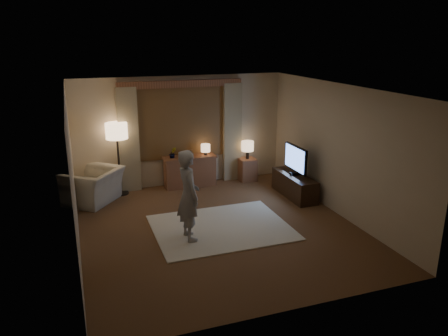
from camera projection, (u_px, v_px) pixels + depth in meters
name	position (u px, v px, depth m)	size (l,w,h in m)	color
room	(210.00, 153.00, 8.29)	(5.04, 5.54, 2.64)	brown
rug	(221.00, 227.00, 8.22)	(2.50, 2.00, 0.02)	#EBE1C5
sideboard	(190.00, 172.00, 10.41)	(1.20, 0.40, 0.70)	brown
picture_frame	(189.00, 154.00, 10.28)	(0.16, 0.02, 0.20)	brown
plant	(173.00, 153.00, 10.14)	(0.17, 0.13, 0.30)	#999999
table_lamp_sideboard	(206.00, 148.00, 10.38)	(0.22, 0.22, 0.30)	black
floor_lamp	(117.00, 135.00, 9.59)	(0.48, 0.48, 1.65)	black
armchair	(93.00, 186.00, 9.40)	(1.12, 0.98, 0.73)	#BFB49D
side_table	(247.00, 169.00, 10.85)	(0.40, 0.40, 0.56)	brown
table_lamp_side	(248.00, 147.00, 10.68)	(0.30, 0.30, 0.44)	black
tv_stand	(294.00, 185.00, 9.79)	(0.45, 1.40, 0.50)	black
tv	(296.00, 159.00, 9.61)	(0.23, 0.92, 0.66)	black
person	(188.00, 195.00, 7.54)	(0.59, 0.39, 1.62)	#B1ACA4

